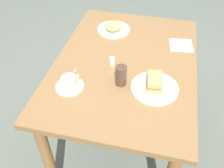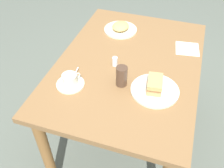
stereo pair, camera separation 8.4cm
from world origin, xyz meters
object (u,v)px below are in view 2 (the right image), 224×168
at_px(coffee_cup, 70,79).
at_px(napkin, 187,49).
at_px(spoon, 75,74).
at_px(sandwich_front, 155,84).
at_px(dining_table, 128,75).
at_px(side_plate, 120,30).
at_px(salt_shaker, 115,61).
at_px(sandwich_plate, 155,90).
at_px(drinking_glass, 122,76).
at_px(coffee_saucer, 70,84).

relative_size(coffee_cup, napkin, 0.67).
height_order(coffee_cup, spoon, coffee_cup).
bearing_deg(coffee_cup, sandwich_front, -77.51).
height_order(dining_table, side_plate, side_plate).
bearing_deg(salt_shaker, spoon, 131.09).
relative_size(sandwich_front, salt_shaker, 2.32).
bearing_deg(sandwich_front, sandwich_plate, -140.69).
bearing_deg(sandwich_plate, drinking_glass, 90.31).
distance_m(coffee_cup, drinking_glass, 0.29).
height_order(sandwich_front, napkin, sandwich_front).
height_order(coffee_cup, drinking_glass, drinking_glass).
bearing_deg(napkin, salt_shaker, 127.63).
xyz_separation_m(sandwich_plate, drinking_glass, (-0.00, 0.19, 0.05)).
bearing_deg(spoon, sandwich_front, -86.76).
bearing_deg(sandwich_front, side_plate, 33.25).
height_order(sandwich_plate, napkin, sandwich_plate).
relative_size(dining_table, drinking_glass, 10.21).
distance_m(dining_table, napkin, 0.44).
bearing_deg(coffee_saucer, coffee_cup, -35.03).
bearing_deg(napkin, coffee_saucer, 133.28).
distance_m(sandwich_front, spoon, 0.47).
bearing_deg(napkin, sandwich_plate, 164.37).
height_order(dining_table, coffee_saucer, coffee_saucer).
height_order(side_plate, drinking_glass, drinking_glass).
relative_size(coffee_cup, salt_shaker, 1.72).
bearing_deg(drinking_glass, coffee_saucer, 109.08).
bearing_deg(coffee_saucer, drinking_glass, -70.92).
bearing_deg(drinking_glass, dining_table, 3.39).
distance_m(spoon, napkin, 0.77).
bearing_deg(coffee_cup, side_plate, -9.06).
distance_m(coffee_saucer, side_plate, 0.65).
distance_m(sandwich_plate, drinking_glass, 0.20).
bearing_deg(salt_shaker, napkin, -52.37).
bearing_deg(sandwich_front, salt_shaker, 62.34).
bearing_deg(spoon, napkin, -51.22).
bearing_deg(coffee_saucer, dining_table, -40.91).
xyz_separation_m(coffee_saucer, side_plate, (0.64, -0.10, 0.00)).
bearing_deg(salt_shaker, drinking_glass, -150.19).
relative_size(sandwich_plate, side_plate, 1.11).
relative_size(dining_table, coffee_cup, 12.18).
relative_size(sandwich_front, side_plate, 0.57).
bearing_deg(napkin, coffee_cup, 133.26).
xyz_separation_m(spoon, drinking_glass, (0.02, -0.28, 0.05)).
distance_m(dining_table, coffee_cup, 0.42).
xyz_separation_m(dining_table, spoon, (-0.22, 0.27, 0.12)).
bearing_deg(dining_table, side_plate, 24.60).
distance_m(dining_table, salt_shaker, 0.17).
distance_m(salt_shaker, drinking_glass, 0.18).
xyz_separation_m(coffee_saucer, spoon, (0.08, 0.01, 0.01)).
bearing_deg(coffee_saucer, side_plate, -9.12).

